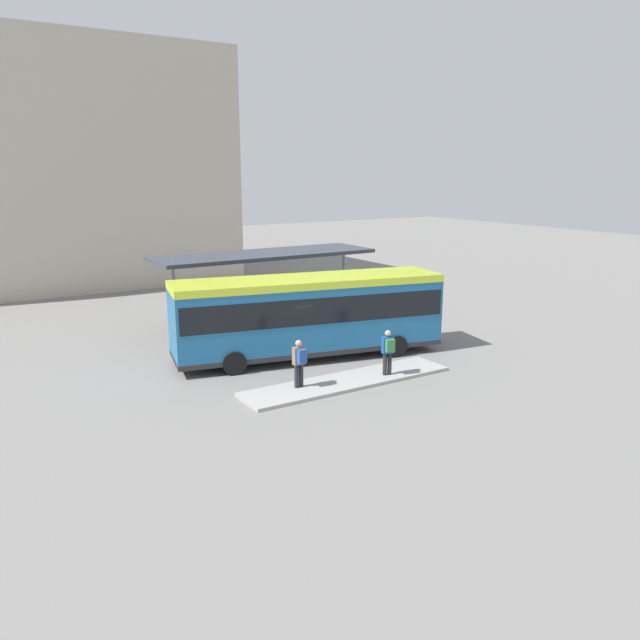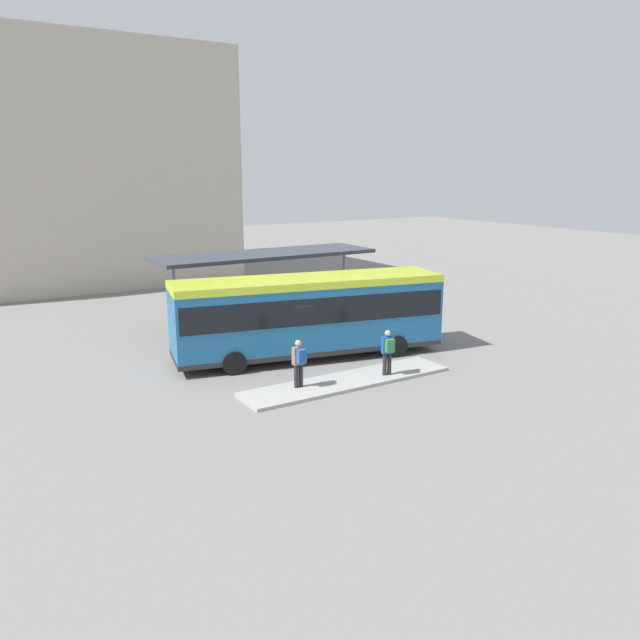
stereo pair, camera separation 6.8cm
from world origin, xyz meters
name	(u,v)px [view 2 (the right image)]	position (x,y,z in m)	size (l,w,h in m)	color
ground_plane	(309,357)	(0.00, 0.00, 0.00)	(120.00, 120.00, 0.00)	slate
curb_island	(348,381)	(-0.46, -3.55, 0.06)	(8.21, 1.80, 0.12)	#9E9E99
city_bus	(309,311)	(0.01, 0.00, 1.95)	(11.33, 4.80, 3.35)	#1E6093
pedestrian_waiting	(299,361)	(-2.39, -3.35, 1.10)	(0.42, 0.44, 1.71)	#232328
pedestrian_companion	(388,350)	(1.08, -3.90, 1.10)	(0.46, 0.51, 1.71)	#232328
bicycle_blue	(385,308)	(7.56, 4.63, 0.36)	(0.48, 1.64, 0.71)	black
bicycle_white	(381,305)	(7.88, 5.43, 0.36)	(0.48, 1.66, 0.71)	black
station_shelter	(265,255)	(1.13, 6.09, 3.48)	(11.07, 3.36, 3.61)	#383D47
potted_planter_near_shelter	(372,310)	(5.90, 3.58, 0.64)	(0.77, 0.77, 1.22)	slate
station_building	(41,167)	(-5.74, 26.61, 7.80)	(23.17, 15.84, 15.60)	#BCB29E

